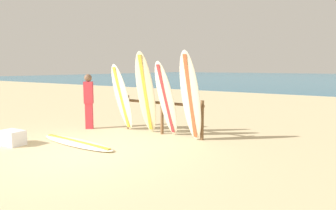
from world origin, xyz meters
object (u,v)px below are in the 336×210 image
object	(u,v)px
surfboard_leaning_far_left	(122,98)
surfboard_leaning_center	(191,97)
surfboard_lying_on_sand	(77,142)
cooler_box	(12,138)
surfboard_leaning_center_left	(166,100)
beachgoer_standing	(89,99)
surfboard_leaning_left	(146,93)
surfboard_rack	(162,111)

from	to	relation	value
surfboard_leaning_far_left	surfboard_leaning_center	distance (m)	2.42
surfboard_lying_on_sand	cooler_box	xyz separation A→B (m)	(-1.22, -0.95, 0.14)
surfboard_leaning_center_left	surfboard_lying_on_sand	distance (m)	2.54
surfboard_leaning_center_left	surfboard_lying_on_sand	world-z (taller)	surfboard_leaning_center_left
surfboard_leaning_center	beachgoer_standing	world-z (taller)	surfboard_leaning_center
surfboard_leaning_left	cooler_box	bearing A→B (deg)	-125.26
surfboard_leaning_far_left	beachgoer_standing	xyz separation A→B (m)	(-1.07, -0.34, -0.07)
surfboard_leaning_left	surfboard_lying_on_sand	xyz separation A→B (m)	(-0.75, -1.83, -1.13)
surfboard_leaning_center	surfboard_lying_on_sand	bearing A→B (deg)	-143.10
surfboard_rack	surfboard_lying_on_sand	size ratio (longest dim) A/B	1.00
beachgoer_standing	cooler_box	size ratio (longest dim) A/B	2.80
beachgoer_standing	surfboard_rack	bearing A→B (deg)	15.67
beachgoer_standing	cooler_box	xyz separation A→B (m)	(-0.01, -2.43, -0.75)
surfboard_leaning_left	cooler_box	world-z (taller)	surfboard_leaning_left
surfboard_lying_on_sand	surfboard_leaning_far_left	bearing A→B (deg)	94.49
surfboard_leaning_center_left	surfboard_lying_on_sand	bearing A→B (deg)	-128.05
surfboard_rack	surfboard_leaning_far_left	xyz separation A→B (m)	(-1.23, -0.30, 0.32)
surfboard_rack	beachgoer_standing	world-z (taller)	beachgoer_standing
surfboard_leaning_center	surfboard_rack	bearing A→B (deg)	160.12
surfboard_rack	surfboard_leaning_left	bearing A→B (deg)	-139.17
surfboard_rack	surfboard_leaning_center_left	world-z (taller)	surfboard_leaning_center_left
beachgoer_standing	cooler_box	world-z (taller)	beachgoer_standing
surfboard_rack	surfboard_leaning_left	xyz separation A→B (m)	(-0.34, -0.29, 0.49)
surfboard_leaning_left	surfboard_leaning_center	size ratio (longest dim) A/B	1.01
surfboard_leaning_far_left	cooler_box	size ratio (longest dim) A/B	3.31
surfboard_rack	surfboard_leaning_center	world-z (taller)	surfboard_leaning_center
surfboard_leaning_center_left	beachgoer_standing	distance (m)	2.67
surfboard_rack	surfboard_leaning_far_left	world-z (taller)	surfboard_leaning_far_left
surfboard_leaning_left	beachgoer_standing	distance (m)	2.00
surfboard_leaning_center	surfboard_leaning_left	bearing A→B (deg)	175.06
surfboard_rack	surfboard_leaning_left	distance (m)	0.67
surfboard_leaning_far_left	surfboard_leaning_center_left	world-z (taller)	surfboard_leaning_center_left
surfboard_leaning_far_left	surfboard_rack	bearing A→B (deg)	13.88
surfboard_leaning_far_left	surfboard_leaning_left	bearing A→B (deg)	0.68
surfboard_leaning_left	surfboard_leaning_center_left	world-z (taller)	surfboard_leaning_left
surfboard_leaning_center_left	surfboard_lying_on_sand	size ratio (longest dim) A/B	0.77
surfboard_leaning_far_left	cooler_box	distance (m)	3.08
surfboard_leaning_far_left	surfboard_leaning_center	world-z (taller)	surfboard_leaning_center
surfboard_leaning_left	surfboard_lying_on_sand	bearing A→B (deg)	-112.24
surfboard_rack	cooler_box	distance (m)	3.88
surfboard_leaning_far_left	beachgoer_standing	bearing A→B (deg)	-162.31
surfboard_leaning_center	beachgoer_standing	bearing A→B (deg)	-176.38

